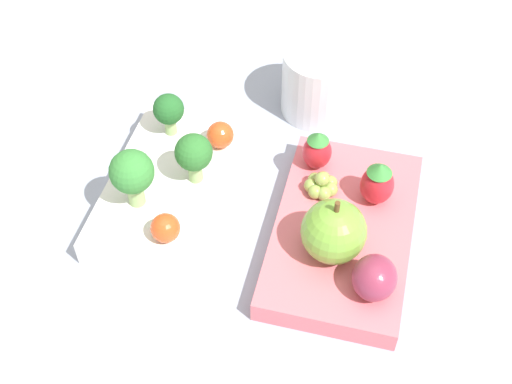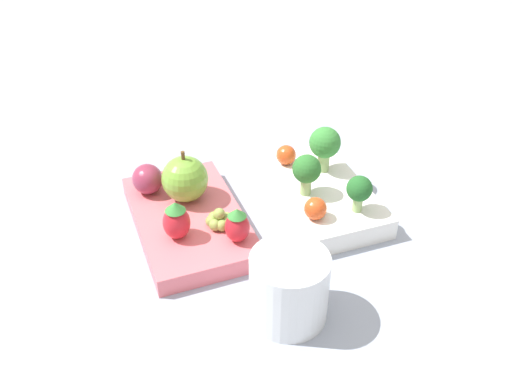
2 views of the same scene
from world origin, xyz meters
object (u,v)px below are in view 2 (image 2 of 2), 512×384
(broccoli_floret_2, at_px, (307,170))
(plum, at_px, (147,179))
(cherry_tomato_0, at_px, (286,155))
(grape_cluster, at_px, (220,220))
(drinking_cup, at_px, (289,288))
(strawberry_0, at_px, (237,225))
(strawberry_1, at_px, (176,221))
(broccoli_floret_1, at_px, (359,190))
(cherry_tomato_1, at_px, (315,209))
(broccoli_floret_0, at_px, (325,144))
(bento_box_savoury, at_px, (319,195))
(bento_box_fruit, at_px, (190,222))
(apple, at_px, (185,179))

(broccoli_floret_2, distance_m, plum, 0.19)
(cherry_tomato_0, distance_m, plum, 0.18)
(grape_cluster, height_order, drinking_cup, drinking_cup)
(strawberry_0, bearing_deg, strawberry_1, -114.72)
(strawberry_1, xyz_separation_m, grape_cluster, (-0.00, 0.05, -0.01))
(broccoli_floret_1, distance_m, cherry_tomato_1, 0.05)
(grape_cluster, bearing_deg, cherry_tomato_0, 127.33)
(broccoli_floret_0, xyz_separation_m, cherry_tomato_1, (0.09, -0.05, -0.03))
(bento_box_savoury, distance_m, cherry_tomato_0, 0.07)
(cherry_tomato_0, xyz_separation_m, grape_cluster, (0.09, -0.12, -0.01))
(drinking_cup, bearing_deg, bento_box_fruit, -160.53)
(broccoli_floret_1, bearing_deg, strawberry_1, -98.21)
(strawberry_1, distance_m, grape_cluster, 0.05)
(bento_box_savoury, relative_size, strawberry_0, 4.43)
(strawberry_1, bearing_deg, drinking_cup, 31.52)
(plum, bearing_deg, apple, 53.15)
(cherry_tomato_0, xyz_separation_m, drinking_cup, (0.22, -0.09, -0.00))
(bento_box_savoury, xyz_separation_m, strawberry_0, (0.06, -0.13, 0.03))
(cherry_tomato_0, bearing_deg, bento_box_fruit, -68.06)
(bento_box_fruit, relative_size, drinking_cup, 2.62)
(bento_box_savoury, height_order, broccoli_floret_2, broccoli_floret_2)
(broccoli_floret_0, bearing_deg, cherry_tomato_1, -30.56)
(cherry_tomato_1, bearing_deg, drinking_cup, -36.23)
(drinking_cup, bearing_deg, plum, -157.90)
(broccoli_floret_0, distance_m, cherry_tomato_0, 0.06)
(broccoli_floret_2, relative_size, cherry_tomato_0, 2.04)
(broccoli_floret_2, height_order, plum, broccoli_floret_2)
(broccoli_floret_1, relative_size, strawberry_1, 0.98)
(cherry_tomato_1, distance_m, strawberry_0, 0.09)
(broccoli_floret_0, distance_m, grape_cluster, 0.17)
(plum, bearing_deg, strawberry_0, 30.33)
(drinking_cup, bearing_deg, broccoli_floret_1, 127.88)
(strawberry_0, bearing_deg, cherry_tomato_0, 138.45)
(bento_box_fruit, height_order, broccoli_floret_0, broccoli_floret_0)
(cherry_tomato_0, bearing_deg, plum, -91.47)
(broccoli_floret_0, relative_size, cherry_tomato_1, 2.31)
(bento_box_savoury, xyz_separation_m, cherry_tomato_0, (-0.06, -0.02, 0.03))
(plum, xyz_separation_m, drinking_cup, (0.23, 0.09, -0.00))
(cherry_tomato_0, height_order, cherry_tomato_1, same)
(broccoli_floret_0, height_order, cherry_tomato_1, broccoli_floret_0)
(cherry_tomato_1, relative_size, strawberry_0, 0.62)
(drinking_cup, bearing_deg, strawberry_0, -169.59)
(cherry_tomato_1, bearing_deg, broccoli_floret_0, 149.44)
(drinking_cup, bearing_deg, cherry_tomato_1, 143.77)
(plum, bearing_deg, broccoli_floret_0, 80.81)
(strawberry_1, relative_size, plum, 1.16)
(bento_box_fruit, xyz_separation_m, cherry_tomato_1, (0.06, 0.13, 0.03))
(cherry_tomato_0, distance_m, strawberry_1, 0.19)
(bento_box_savoury, height_order, broccoli_floret_0, broccoli_floret_0)
(broccoli_floret_0, bearing_deg, broccoli_floret_1, -0.04)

